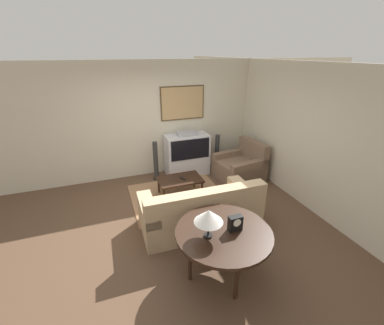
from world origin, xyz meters
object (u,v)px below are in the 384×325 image
(table_lamp, at_px, (209,216))
(speaker_tower_left, at_px, (156,162))
(coffee_table, at_px, (180,180))
(mantel_clock, at_px, (235,223))
(armchair, at_px, (240,167))
(couch, at_px, (200,211))
(speaker_tower_right, at_px, (217,154))
(tv, at_px, (187,154))
(console_table, at_px, (224,235))

(table_lamp, distance_m, speaker_tower_left, 3.24)
(coffee_table, xyz_separation_m, mantel_clock, (0.04, -2.26, 0.49))
(armchair, height_order, coffee_table, armchair)
(armchair, distance_m, mantel_clock, 3.01)
(couch, xyz_separation_m, armchair, (1.59, 1.40, -0.01))
(speaker_tower_right, bearing_deg, table_lamp, -117.00)
(tv, xyz_separation_m, coffee_table, (-0.49, -0.97, -0.17))
(coffee_table, bearing_deg, table_lamp, -98.45)
(coffee_table, relative_size, speaker_tower_right, 0.97)
(armchair, relative_size, table_lamp, 2.81)
(couch, distance_m, speaker_tower_left, 2.10)
(table_lamp, distance_m, speaker_tower_right, 3.62)
(table_lamp, height_order, speaker_tower_right, table_lamp)
(armchair, xyz_separation_m, coffee_table, (-1.60, -0.26, 0.05))
(coffee_table, relative_size, speaker_tower_left, 0.97)
(couch, distance_m, mantel_clock, 1.24)
(tv, xyz_separation_m, mantel_clock, (-0.45, -3.23, 0.32))
(table_lamp, bearing_deg, speaker_tower_left, 89.45)
(console_table, relative_size, speaker_tower_left, 1.33)
(speaker_tower_left, bearing_deg, console_table, -86.39)
(couch, bearing_deg, armchair, -137.74)
(table_lamp, xyz_separation_m, mantel_clock, (0.37, -0.00, -0.19))
(tv, xyz_separation_m, table_lamp, (-0.83, -3.23, 0.51))
(tv, xyz_separation_m, speaker_tower_left, (-0.80, -0.05, -0.07))
(armchair, relative_size, coffee_table, 1.19)
(tv, bearing_deg, coffee_table, -116.81)
(couch, bearing_deg, coffee_table, -88.51)
(couch, height_order, armchair, armchair)
(console_table, bearing_deg, couch, 83.90)
(tv, bearing_deg, mantel_clock, -97.96)
(coffee_table, distance_m, speaker_tower_right, 1.59)
(armchair, bearing_deg, coffee_table, -88.04)
(console_table, xyz_separation_m, speaker_tower_left, (-0.20, 3.16, -0.23))
(console_table, height_order, table_lamp, table_lamp)
(console_table, height_order, mantel_clock, mantel_clock)
(tv, relative_size, speaker_tower_left, 1.17)
(armchair, xyz_separation_m, table_lamp, (-1.94, -2.52, 0.74))
(table_lamp, bearing_deg, mantel_clock, -0.14)
(couch, distance_m, speaker_tower_right, 2.43)
(console_table, distance_m, mantel_clock, 0.22)
(table_lamp, bearing_deg, armchair, 52.45)
(armchair, distance_m, console_table, 3.05)
(couch, height_order, speaker_tower_left, speaker_tower_left)
(coffee_table, distance_m, table_lamp, 2.38)
(armchair, bearing_deg, mantel_clock, -39.01)
(coffee_table, xyz_separation_m, speaker_tower_left, (-0.30, 0.93, 0.09))
(console_table, bearing_deg, speaker_tower_right, 66.23)
(console_table, distance_m, table_lamp, 0.43)
(couch, height_order, speaker_tower_right, speaker_tower_right)
(couch, bearing_deg, table_lamp, 73.62)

